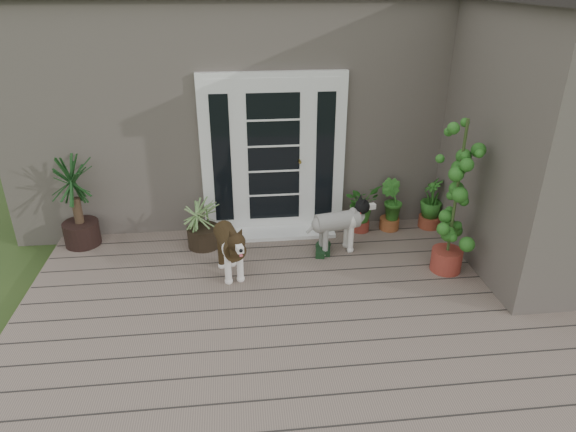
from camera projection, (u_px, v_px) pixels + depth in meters
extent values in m
cube|color=#6B5B4C|center=(312.00, 328.00, 5.20)|extent=(6.20, 4.60, 0.12)
cube|color=#665E54|center=(275.00, 94.00, 8.37)|extent=(7.40, 4.00, 3.10)
cube|color=#665E54|center=(549.00, 147.00, 5.83)|extent=(1.60, 2.40, 3.10)
cube|color=white|center=(273.00, 155.00, 6.66)|extent=(1.90, 0.14, 2.15)
cube|color=white|center=(276.00, 233.00, 6.94)|extent=(1.60, 0.40, 0.05)
imported|color=#1C5819|center=(361.00, 210.00, 6.92)|extent=(0.66, 0.66, 0.61)
imported|color=#265E1A|center=(390.00, 212.00, 6.99)|extent=(0.48, 0.48, 0.51)
imported|color=#1E5719|center=(431.00, 208.00, 7.04)|extent=(0.43, 0.43, 0.57)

